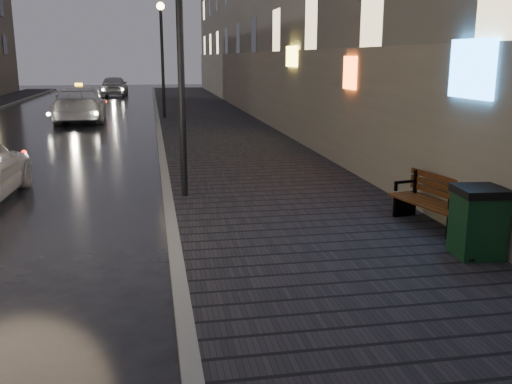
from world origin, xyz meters
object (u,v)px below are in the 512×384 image
lamp_near (180,30)px  trash_bin (478,221)px  lamp_far (162,46)px  car_far (114,86)px  bench (434,201)px  taxi_mid (80,104)px

lamp_near → trash_bin: (3.95, -4.51, -2.82)m
lamp_far → car_far: 19.32m
lamp_far → bench: 19.63m
taxi_mid → lamp_far: bearing=168.1°
lamp_far → taxi_mid: bearing=170.8°
bench → trash_bin: bearing=-106.5°
lamp_far → trash_bin: lamp_far is taller
car_far → bench: bearing=103.0°
taxi_mid → car_far: (0.57, 18.19, -0.04)m
lamp_near → lamp_far: bearing=90.0°
lamp_near → bench: (4.07, -2.98, -2.91)m
lamp_near → car_far: (-3.36, 34.83, -2.70)m
trash_bin → car_far: (-7.31, 39.34, 0.12)m
lamp_far → taxi_mid: (-3.93, 0.64, -2.66)m
bench → taxi_mid: bearing=100.0°
bench → car_far: (-7.43, 37.81, 0.21)m
lamp_far → bench: (4.07, -18.98, -2.91)m
lamp_far → car_far: lamp_far is taller
lamp_far → taxi_mid: lamp_far is taller
lamp_far → car_far: bearing=100.1°
lamp_near → trash_bin: 6.62m
lamp_near → lamp_far: size_ratio=1.00×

